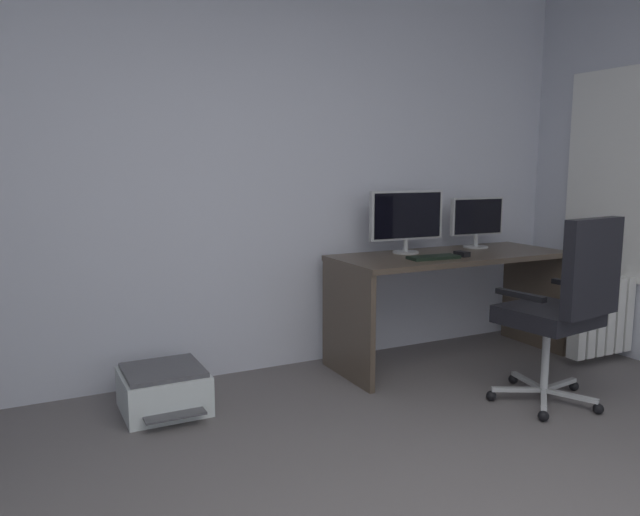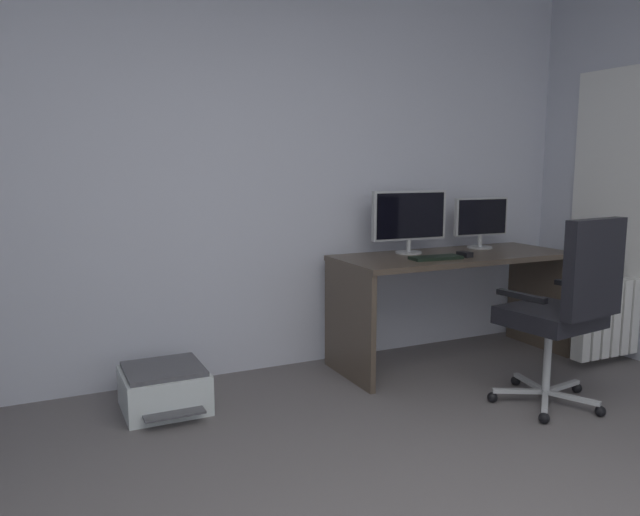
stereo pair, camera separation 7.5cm
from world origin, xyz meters
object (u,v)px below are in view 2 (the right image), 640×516
Objects in this scene: monitor_main at (409,218)px; computer_mouse at (465,254)px; monitor_secondary at (481,219)px; keyboard at (436,258)px; radiator at (626,316)px; desk at (453,281)px; printer at (164,388)px; office_chair at (566,304)px.

monitor_main is 5.61× the size of computer_mouse.
keyboard is (-0.61, -0.30, -0.20)m from monitor_secondary.
computer_mouse is 0.11× the size of radiator.
keyboard is 3.40× the size of computer_mouse.
computer_mouse reaches higher than desk.
monitor_secondary reaches higher than printer.
desk is 0.25m from computer_mouse.
office_chair reaches higher than keyboard.
monitor_main reaches higher than desk.
computer_mouse is at bearing 93.18° from office_chair.
printer is at bearing -174.46° from monitor_main.
monitor_secondary is at bearing 24.05° from desk.
computer_mouse is at bearing -141.59° from monitor_secondary.
radiator is (1.36, -0.67, -0.68)m from monitor_main.
office_chair is (-0.33, -1.12, -0.36)m from monitor_secondary.
radiator is at bearing 22.70° from office_chair.
monitor_secondary is 0.52m from computer_mouse.
desk is 1.24m from radiator.
desk is 0.96m from office_chair.
monitor_secondary reaches higher than radiator.
computer_mouse reaches higher than radiator.
printer is 3.13m from radiator.
radiator is at bearing -11.67° from keyboard.
keyboard is 0.37× the size of radiator.
keyboard is 0.23m from computer_mouse.
computer_mouse is 0.09× the size of office_chair.
computer_mouse reaches higher than printer.
computer_mouse is (-0.38, -0.30, -0.19)m from monitor_secondary.
desk is at bearing 0.18° from printer.
monitor_main is (-0.26, 0.16, 0.44)m from desk.
desk is 3.14× the size of printer.
radiator is (0.74, -0.67, -0.65)m from monitor_secondary.
keyboard is at bearing 164.45° from radiator.
desk is at bearing -31.92° from monitor_main.
keyboard is (0.01, -0.30, -0.24)m from monitor_main.
desk is at bearing 77.60° from computer_mouse.
monitor_main is at bearing 148.08° from desk.
desk is 0.35m from keyboard.
monitor_secondary is (0.62, 0.00, -0.04)m from monitor_main.
office_chair reaches higher than radiator.
computer_mouse is at bearing -96.76° from desk.
printer is (-1.73, 0.13, -0.65)m from keyboard.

